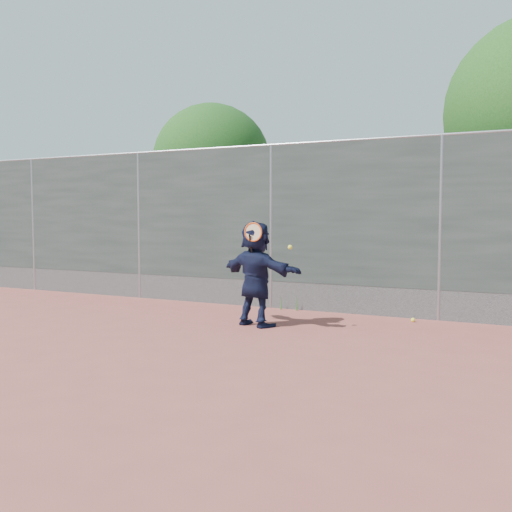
% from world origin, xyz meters
% --- Properties ---
extents(ground, '(80.00, 80.00, 0.00)m').
position_xyz_m(ground, '(0.00, 0.00, 0.00)').
color(ground, '#9E4C42').
rests_on(ground, ground).
extents(player, '(1.59, 0.90, 1.63)m').
position_xyz_m(player, '(0.51, 1.79, 0.82)').
color(player, '#121732').
rests_on(player, ground).
extents(ball_ground, '(0.07, 0.07, 0.07)m').
position_xyz_m(ball_ground, '(2.65, 3.17, 0.03)').
color(ball_ground, '#F9F637').
rests_on(ball_ground, ground).
extents(fence, '(20.00, 0.06, 3.03)m').
position_xyz_m(fence, '(-0.00, 3.50, 1.58)').
color(fence, '#38423D').
rests_on(fence, ground).
extents(swing_action, '(0.76, 0.14, 0.51)m').
position_xyz_m(swing_action, '(0.62, 1.60, 1.42)').
color(swing_action, '#EA5216').
rests_on(swing_action, ground).
extents(tree_left, '(3.15, 3.00, 4.53)m').
position_xyz_m(tree_left, '(-2.85, 6.55, 2.94)').
color(tree_left, '#382314').
rests_on(tree_left, ground).
extents(weed_clump, '(0.68, 0.07, 0.30)m').
position_xyz_m(weed_clump, '(0.29, 3.38, 0.13)').
color(weed_clump, '#387226').
rests_on(weed_clump, ground).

